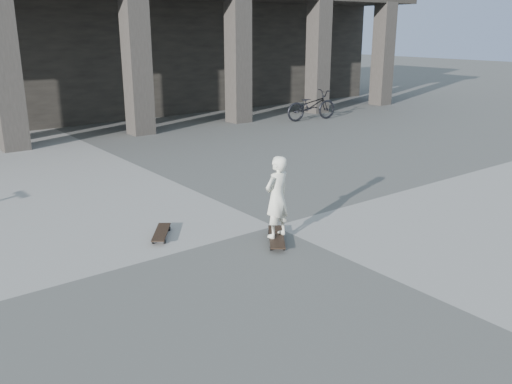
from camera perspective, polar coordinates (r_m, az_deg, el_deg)
ground at (r=8.66m, az=1.91°, el=-3.62°), size 90.00×90.00×0.00m
colonnade at (r=20.70m, az=-23.75°, el=15.54°), size 28.00×8.82×6.00m
longboard at (r=8.02m, az=2.17°, el=-4.78°), size 0.71×0.86×0.09m
skateboard_spare at (r=8.32m, az=-9.94°, el=-4.24°), size 0.60×0.73×0.09m
child at (r=7.81m, az=2.22°, el=-0.52°), size 0.48×0.36×1.21m
bicycle at (r=18.74m, az=5.85°, el=9.06°), size 1.99×0.94×1.00m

